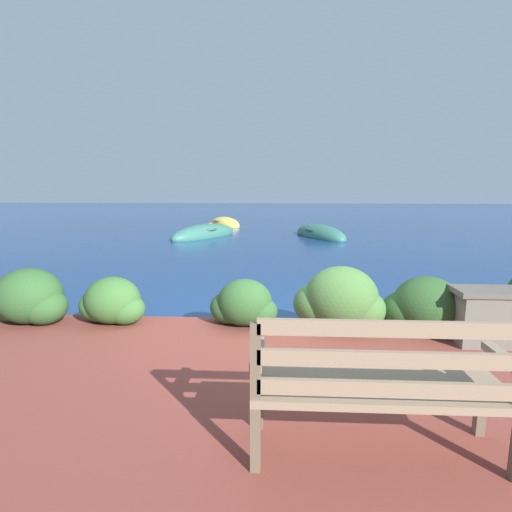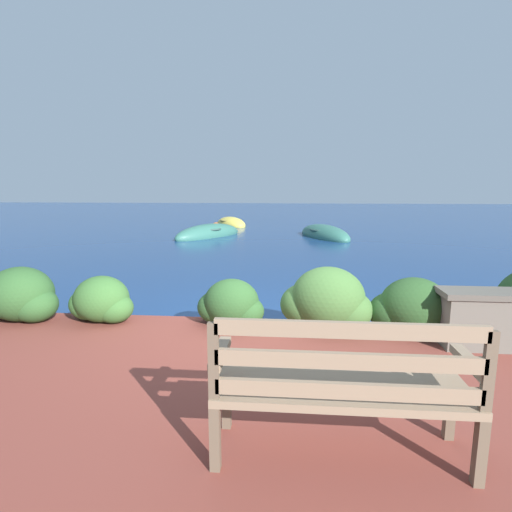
{
  "view_description": "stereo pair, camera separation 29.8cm",
  "coord_description": "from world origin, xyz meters",
  "px_view_note": "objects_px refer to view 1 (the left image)",
  "views": [
    {
      "loc": [
        0.01,
        -4.8,
        1.86
      ],
      "look_at": [
        -0.51,
        4.86,
        0.16
      ],
      "focal_mm": 28.0,
      "sensor_mm": 36.0,
      "label": 1
    },
    {
      "loc": [
        0.31,
        -4.78,
        1.86
      ],
      "look_at": [
        -0.51,
        4.86,
        0.16
      ],
      "focal_mm": 28.0,
      "sensor_mm": 36.0,
      "label": 2
    }
  ],
  "objects_px": {
    "rowboat_nearest": "(204,235)",
    "rowboat_mid": "(320,235)",
    "mooring_buoy": "(210,227)",
    "park_bench": "(380,383)",
    "rowboat_far": "(225,225)"
  },
  "relations": [
    {
      "from": "rowboat_mid",
      "to": "mooring_buoy",
      "type": "xyz_separation_m",
      "value": [
        -4.55,
        2.56,
        0.01
      ]
    },
    {
      "from": "park_bench",
      "to": "rowboat_nearest",
      "type": "height_order",
      "value": "park_bench"
    },
    {
      "from": "park_bench",
      "to": "rowboat_mid",
      "type": "relative_size",
      "value": 0.46
    },
    {
      "from": "rowboat_mid",
      "to": "rowboat_far",
      "type": "distance_m",
      "value": 5.73
    },
    {
      "from": "rowboat_nearest",
      "to": "rowboat_far",
      "type": "height_order",
      "value": "rowboat_nearest"
    },
    {
      "from": "rowboat_nearest",
      "to": "rowboat_mid",
      "type": "xyz_separation_m",
      "value": [
        4.31,
        0.2,
        -0.0
      ]
    },
    {
      "from": "rowboat_mid",
      "to": "rowboat_far",
      "type": "height_order",
      "value": "rowboat_mid"
    },
    {
      "from": "park_bench",
      "to": "mooring_buoy",
      "type": "xyz_separation_m",
      "value": [
        -3.59,
        15.16,
        -0.63
      ]
    },
    {
      "from": "park_bench",
      "to": "rowboat_nearest",
      "type": "xyz_separation_m",
      "value": [
        -3.36,
        12.4,
        -0.64
      ]
    },
    {
      "from": "rowboat_mid",
      "to": "mooring_buoy",
      "type": "height_order",
      "value": "rowboat_mid"
    },
    {
      "from": "park_bench",
      "to": "rowboat_far",
      "type": "bearing_deg",
      "value": 105.95
    },
    {
      "from": "park_bench",
      "to": "rowboat_nearest",
      "type": "relative_size",
      "value": 0.47
    },
    {
      "from": "mooring_buoy",
      "to": "rowboat_mid",
      "type": "bearing_deg",
      "value": -29.35
    },
    {
      "from": "rowboat_far",
      "to": "mooring_buoy",
      "type": "bearing_deg",
      "value": -51.48
    },
    {
      "from": "rowboat_mid",
      "to": "rowboat_nearest",
      "type": "bearing_deg",
      "value": 69.38
    }
  ]
}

